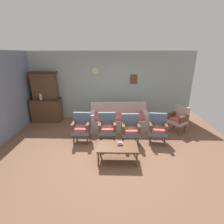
% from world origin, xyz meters
% --- Properties ---
extents(ground_plane, '(7.68, 7.68, 0.00)m').
position_xyz_m(ground_plane, '(0.00, 0.00, 0.00)').
color(ground_plane, brown).
extents(wall_back_with_decor, '(6.40, 0.09, 2.70)m').
position_xyz_m(wall_back_with_decor, '(0.00, 2.63, 1.35)').
color(wall_back_with_decor, '#939E99').
rests_on(wall_back_with_decor, ground).
extents(side_cabinet, '(1.16, 0.55, 0.93)m').
position_xyz_m(side_cabinet, '(-2.55, 2.25, 0.47)').
color(side_cabinet, brown).
rests_on(side_cabinet, ground).
extents(cabinet_upper_hutch, '(0.99, 0.38, 1.03)m').
position_xyz_m(cabinet_upper_hutch, '(-2.55, 2.33, 1.45)').
color(cabinet_upper_hutch, brown).
rests_on(cabinet_upper_hutch, side_cabinet).
extents(vase_on_cabinet, '(0.11, 0.11, 0.24)m').
position_xyz_m(vase_on_cabinet, '(-2.64, 2.06, 1.05)').
color(vase_on_cabinet, tan).
rests_on(vase_on_cabinet, side_cabinet).
extents(floral_couch, '(2.07, 0.91, 0.90)m').
position_xyz_m(floral_couch, '(0.33, 1.62, 0.33)').
color(floral_couch, tan).
rests_on(floral_couch, ground).
extents(armchair_by_doorway, '(0.52, 0.49, 0.90)m').
position_xyz_m(armchair_by_doorway, '(-0.82, 0.62, 0.50)').
color(armchair_by_doorway, slate).
rests_on(armchair_by_doorway, ground).
extents(armchair_row_middle, '(0.55, 0.52, 0.90)m').
position_xyz_m(armchair_row_middle, '(-0.04, 0.64, 0.50)').
color(armchair_row_middle, slate).
rests_on(armchair_row_middle, ground).
extents(armchair_near_cabinet, '(0.54, 0.51, 0.90)m').
position_xyz_m(armchair_near_cabinet, '(0.66, 0.55, 0.50)').
color(armchair_near_cabinet, slate).
rests_on(armchair_near_cabinet, ground).
extents(armchair_near_couch_end, '(0.57, 0.55, 0.90)m').
position_xyz_m(armchair_near_couch_end, '(1.48, 0.62, 0.50)').
color(armchair_near_couch_end, slate).
rests_on(armchair_near_couch_end, ground).
extents(wingback_chair_by_fireplace, '(0.71, 0.71, 0.90)m').
position_xyz_m(wingback_chair_by_fireplace, '(2.38, 1.40, 0.50)').
color(wingback_chair_by_fireplace, tan).
rests_on(wingback_chair_by_fireplace, ground).
extents(coffee_table, '(1.00, 0.56, 0.42)m').
position_xyz_m(coffee_table, '(0.27, -0.36, 0.38)').
color(coffee_table, brown).
rests_on(coffee_table, ground).
extents(book_stack_on_table, '(0.13, 0.11, 0.07)m').
position_xyz_m(book_stack_on_table, '(0.34, -0.29, 0.46)').
color(book_stack_on_table, '#CF7148').
rests_on(book_stack_on_table, coffee_table).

